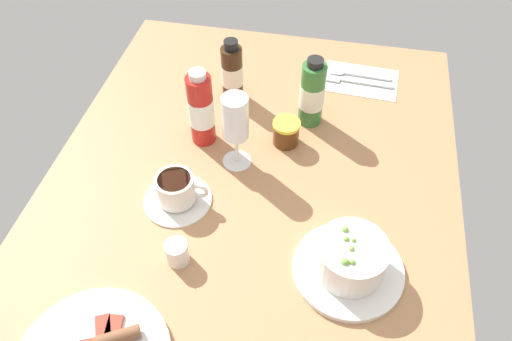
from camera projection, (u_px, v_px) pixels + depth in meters
ground_plane at (250, 190)px, 101.78cm from camera, size 110.00×84.00×3.00cm
porridge_bowl at (350, 260)px, 84.56cm from camera, size 19.57×19.57×8.75cm
cutlery_setting at (359, 79)px, 123.25cm from camera, size 13.51×18.88×0.90cm
coffee_cup at (177, 191)px, 95.77cm from camera, size 13.47×13.47×6.58cm
creamer_jug at (177, 253)px, 87.10cm from camera, size 5.03×4.11×5.25cm
wine_glass at (235, 121)px, 96.53cm from camera, size 6.12×6.12×17.21cm
jam_jar at (286, 132)px, 106.76cm from camera, size 5.94×5.94×5.74cm
sauce_bottle_brown at (232, 72)px, 114.22cm from camera, size 5.03×5.03×15.43cm
sauce_bottle_green at (312, 94)px, 107.90cm from camera, size 5.50×5.50×16.71cm
sauce_bottle_red at (201, 110)px, 103.37cm from camera, size 5.41×5.41×18.08cm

